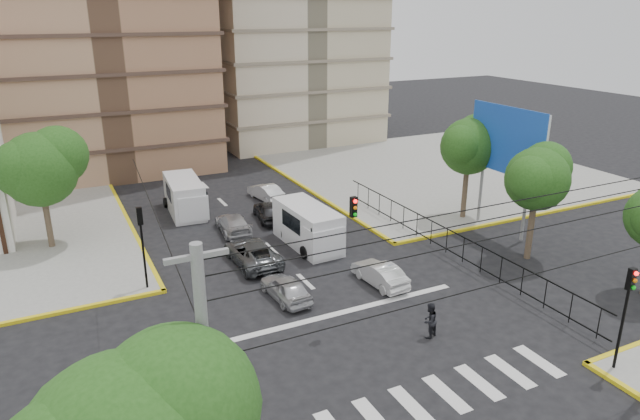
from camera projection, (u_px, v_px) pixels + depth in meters
ground at (351, 325)px, 26.43m from camera, size 160.00×160.00×0.00m
sidewalk_ne at (435, 170)px, 51.69m from camera, size 26.00×26.00×0.15m
crosswalk_stripes at (429, 400)px, 21.36m from camera, size 12.00×2.40×0.01m
stop_line at (339, 313)px, 27.44m from camera, size 13.00×0.40×0.01m
park_fence at (446, 255)px, 34.00m from camera, size 0.10×22.50×1.66m
billboard at (508, 142)px, 35.57m from camera, size 0.36×6.20×8.10m
tree_park_a at (538, 176)px, 31.95m from camera, size 4.41×3.60×6.83m
tree_park_c at (470, 144)px, 38.18m from camera, size 4.65×3.80×7.25m
tree_tudor at (41, 166)px, 33.25m from camera, size 5.39×4.40×7.43m
traffic_light_se at (627, 302)px, 22.07m from camera, size 0.28×0.22×4.40m
traffic_light_nw at (141, 234)px, 28.72m from camera, size 0.28×0.22×4.40m
traffic_light_hanging at (379, 219)px, 22.75m from camera, size 18.00×9.12×0.92m
utility_pole_sw at (209, 414)px, 13.47m from camera, size 1.40×0.28×9.00m
van_right_lane at (310, 228)px, 34.77m from camera, size 2.44×5.69×2.52m
van_left_lane at (185, 198)px, 40.48m from camera, size 2.58×5.67×2.49m
car_silver_front_left at (286, 288)px, 28.62m from camera, size 1.71×3.73×1.24m
car_white_front_right at (380, 274)px, 30.17m from camera, size 1.56×3.79×1.22m
car_grey_mid_left at (252, 253)px, 32.61m from camera, size 2.30×4.91×1.36m
car_silver_rear_left at (233, 224)px, 37.17m from camera, size 2.10×4.46×1.26m
car_darkgrey_mid_right at (269, 211)px, 39.42m from camera, size 2.14×4.17×1.36m
car_white_rear_right at (266, 192)px, 43.73m from camera, size 1.85×3.88×1.23m
pedestrian_crosswalk at (430, 320)px, 25.20m from camera, size 0.98×0.88×1.66m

